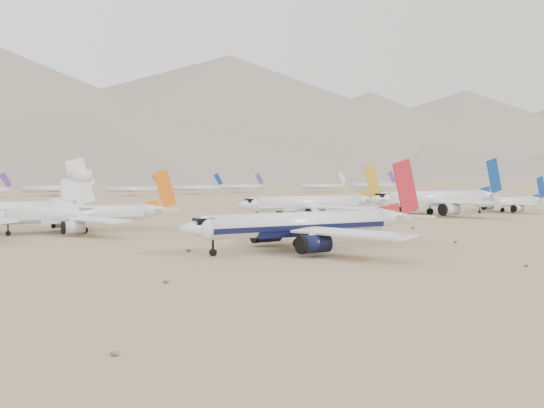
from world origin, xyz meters
The scene contains 10 objects.
ground centered at (0.00, 0.00, 0.00)m, with size 7000.00×7000.00×0.00m, color #937E55.
main_airliner centered at (-8.62, 6.52, 4.91)m, with size 50.56×49.38×17.84m.
row2_navy_widebody centered at (80.62, 66.79, 5.67)m, with size 57.10×55.84×20.31m.
row2_gold_tail centered at (31.56, 70.99, 4.99)m, with size 50.14×49.04×17.85m.
row2_orange_tail centered at (-40.81, 60.97, 4.44)m, with size 44.36×43.40×15.82m.
row2_blue_far centered at (115.25, 66.74, 3.77)m, with size 38.08×37.23×13.53m.
distant_storage_row centered at (-10.33, 302.09, 4.38)m, with size 532.70×59.63×15.11m.
mountain_range centered at (70.18, 1648.01, 190.32)m, with size 7354.00×3024.00×470.00m.
foothills centered at (526.68, 1100.00, 67.15)m, with size 4637.50×1395.00×155.00m.
desert_scrub centered at (-1.92, -28.85, 0.29)m, with size 261.14×121.67×0.63m.
Camera 1 is at (-68.95, -93.12, 14.92)m, focal length 40.00 mm.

